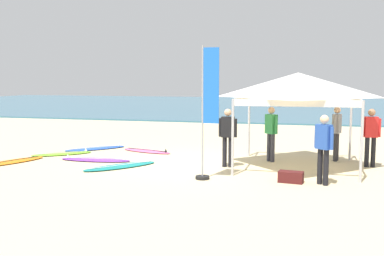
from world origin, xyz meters
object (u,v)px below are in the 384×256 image
at_px(surfboard_pink, 147,151).
at_px(surfboard_lime, 62,154).
at_px(person_blue, 324,145).
at_px(surfboard_orange, 11,162).
at_px(gear_bag_near_tent, 291,177).
at_px(surfboard_blue, 96,148).
at_px(person_black, 228,134).
at_px(banner_flag, 207,118).
at_px(person_green, 271,130).
at_px(surfboard_purple, 95,160).
at_px(person_red, 371,134).
at_px(surfboard_teal, 121,166).
at_px(person_grey, 337,130).
at_px(canopy_tent, 298,85).

relative_size(surfboard_pink, surfboard_lime, 1.11).
height_order(surfboard_lime, person_blue, person_blue).
xyz_separation_m(surfboard_pink, surfboard_orange, (-3.31, -3.03, -0.00)).
bearing_deg(person_blue, gear_bag_near_tent, 177.01).
relative_size(surfboard_blue, person_black, 1.22).
bearing_deg(banner_flag, person_green, 65.11).
bearing_deg(gear_bag_near_tent, surfboard_purple, 166.40).
bearing_deg(surfboard_purple, person_red, 7.95).
bearing_deg(surfboard_teal, surfboard_blue, 128.21).
xyz_separation_m(surfboard_orange, person_blue, (9.21, -0.53, 0.95)).
distance_m(surfboard_pink, surfboard_blue, 2.04).
height_order(surfboard_teal, person_red, person_red).
distance_m(surfboard_purple, person_black, 4.33).
xyz_separation_m(surfboard_lime, person_grey, (8.97, 1.20, 0.95)).
height_order(surfboard_pink, banner_flag, banner_flag).
bearing_deg(person_grey, canopy_tent, -130.18).
bearing_deg(gear_bag_near_tent, surfboard_orange, 176.67).
bearing_deg(person_red, person_blue, -117.49).
height_order(surfboard_pink, surfboard_lime, same).
bearing_deg(surfboard_orange, surfboard_pink, 42.50).
xyz_separation_m(surfboard_blue, gear_bag_near_tent, (7.17, -3.60, 0.10)).
relative_size(person_red, person_grey, 1.00).
distance_m(canopy_tent, person_green, 1.77).
bearing_deg(surfboard_purple, gear_bag_near_tent, -13.60).
bearing_deg(person_red, surfboard_purple, -172.05).
xyz_separation_m(surfboard_pink, person_red, (7.29, -0.90, 0.95)).
distance_m(surfboard_pink, surfboard_teal, 2.83).
distance_m(surfboard_teal, surfboard_blue, 3.68).
height_order(person_black, gear_bag_near_tent, person_black).
bearing_deg(surfboard_teal, person_blue, -7.54).
bearing_deg(gear_bag_near_tent, canopy_tent, 88.22).
bearing_deg(gear_bag_near_tent, surfboard_lime, 164.00).
relative_size(person_blue, person_red, 1.00).
bearing_deg(canopy_tent, surfboard_purple, -174.99).
xyz_separation_m(surfboard_teal, person_red, (7.05, 1.92, 0.95)).
distance_m(person_grey, banner_flag, 4.95).
xyz_separation_m(banner_flag, gear_bag_near_tent, (2.11, 0.19, -1.43)).
height_order(surfboard_blue, banner_flag, banner_flag).
relative_size(surfboard_pink, person_blue, 1.22).
height_order(person_green, person_grey, same).
height_order(person_green, gear_bag_near_tent, person_green).
height_order(person_grey, banner_flag, banner_flag).
xyz_separation_m(surfboard_teal, banner_flag, (2.79, -0.90, 1.54)).
height_order(surfboard_pink, gear_bag_near_tent, gear_bag_near_tent).
bearing_deg(surfboard_teal, banner_flag, -17.89).
relative_size(surfboard_teal, gear_bag_near_tent, 3.70).
distance_m(surfboard_lime, gear_bag_near_tent, 8.04).
distance_m(surfboard_lime, surfboard_blue, 1.49).
height_order(surfboard_teal, banner_flag, banner_flag).
bearing_deg(canopy_tent, person_grey, 49.82).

